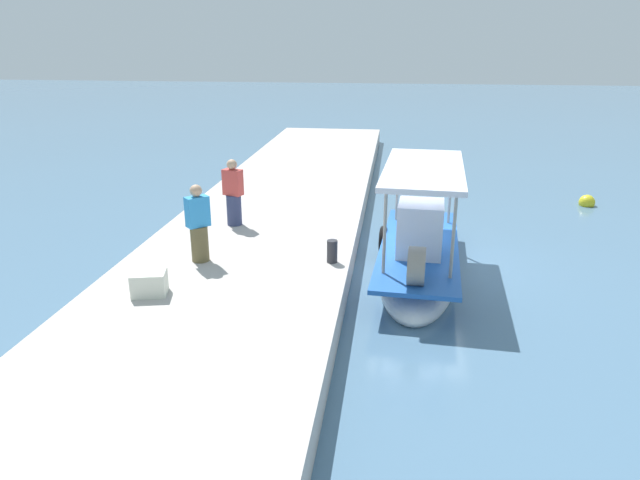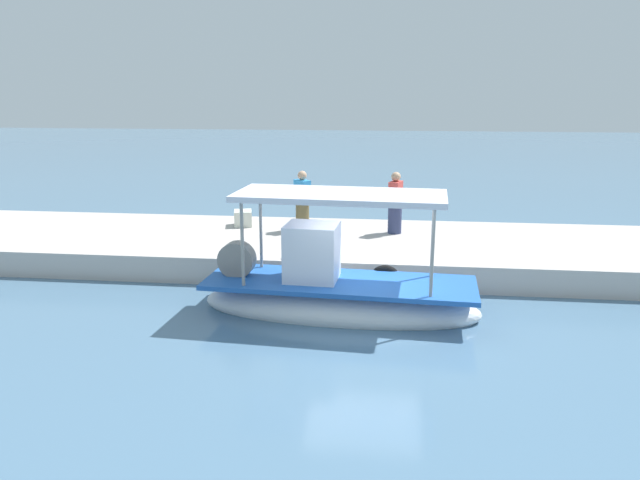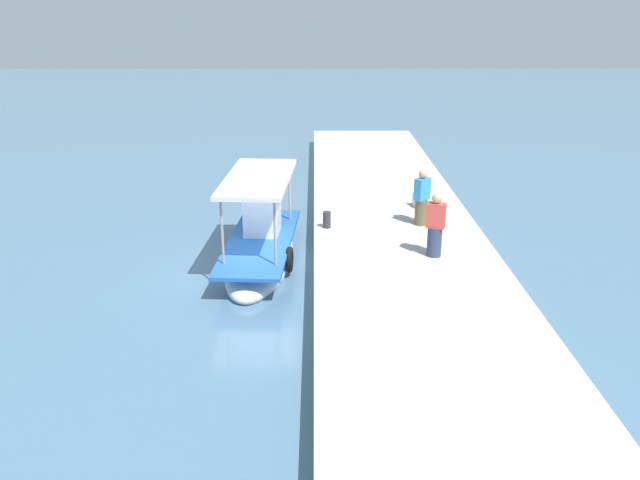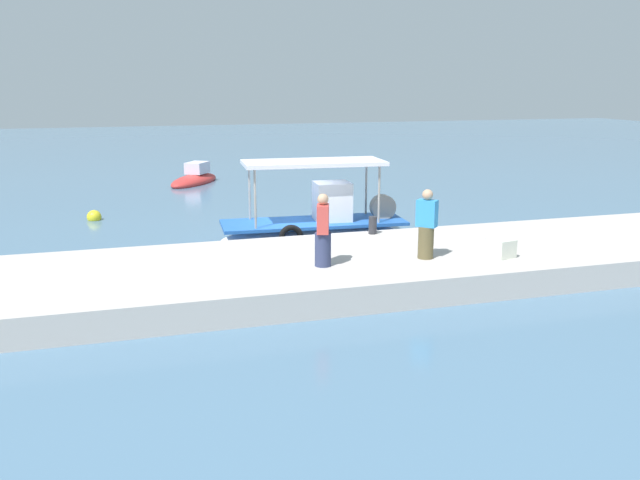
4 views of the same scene
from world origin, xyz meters
TOP-DOWN VIEW (x-y plane):
  - ground_plane at (0.00, 0.00)m, footprint 120.00×120.00m
  - dock_quay at (0.00, -4.27)m, footprint 36.00×5.14m
  - main_fishing_boat at (0.66, -0.14)m, footprint 6.12×2.21m
  - fisherman_near_bollard at (-0.59, -5.00)m, footprint 0.50×0.56m
  - fisherman_by_crate at (2.11, -5.05)m, footprint 0.55×0.55m
  - mooring_bollard at (1.81, -2.10)m, footprint 0.24×0.24m
  - cargo_crate at (3.99, -5.45)m, footprint 0.66×0.76m

SIDE VIEW (x-z plane):
  - ground_plane at x=0.00m, z-range 0.00..0.00m
  - dock_quay at x=0.00m, z-range 0.00..0.67m
  - main_fishing_boat at x=0.66m, z-range -1.02..1.97m
  - cargo_crate at x=3.99m, z-range 0.67..1.14m
  - mooring_bollard at x=1.81m, z-range 0.67..1.19m
  - fisherman_by_crate at x=2.11m, z-range 0.59..2.35m
  - fisherman_near_bollard at x=-0.59m, z-range 0.59..2.37m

